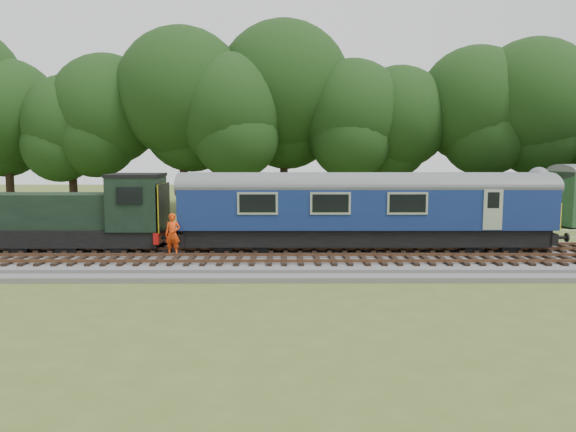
{
  "coord_description": "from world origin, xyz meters",
  "views": [
    {
      "loc": [
        -0.64,
        -26.03,
        5.22
      ],
      "look_at": [
        -0.57,
        1.4,
        2.0
      ],
      "focal_mm": 35.0,
      "sensor_mm": 36.0,
      "label": 1
    }
  ],
  "objects": [
    {
      "name": "ballast",
      "position": [
        0.0,
        0.0,
        0.17
      ],
      "size": [
        70.0,
        7.0,
        0.35
      ],
      "primitive_type": "cube",
      "color": "#4C4C4F",
      "rests_on": "ground"
    },
    {
      "name": "track_south",
      "position": [
        0.0,
        -1.6,
        0.42
      ],
      "size": [
        67.2,
        2.4,
        0.21
      ],
      "color": "black",
      "rests_on": "ballast"
    },
    {
      "name": "dmu_railcar",
      "position": [
        3.22,
        1.4,
        2.61
      ],
      "size": [
        18.05,
        2.86,
        3.88
      ],
      "color": "black",
      "rests_on": "ground"
    },
    {
      "name": "shunter_loco",
      "position": [
        -10.71,
        1.4,
        1.97
      ],
      "size": [
        8.91,
        2.6,
        3.38
      ],
      "color": "black",
      "rests_on": "ground"
    },
    {
      "name": "shed",
      "position": [
        15.28,
        16.21,
        1.39
      ],
      "size": [
        4.06,
        4.06,
        2.75
      ],
      "rotation": [
        0.0,
        0.0,
        0.24
      ],
      "color": "#19391E",
      "rests_on": "ground"
    },
    {
      "name": "worker",
      "position": [
        -5.96,
        -0.12,
        1.33
      ],
      "size": [
        0.75,
        0.53,
        1.96
      ],
      "primitive_type": "imported",
      "rotation": [
        0.0,
        0.0,
        -0.08
      ],
      "color": "#E53C0C",
      "rests_on": "ballast"
    },
    {
      "name": "fence",
      "position": [
        0.0,
        4.5,
        0.0
      ],
      "size": [
        64.0,
        0.12,
        1.0
      ],
      "primitive_type": null,
      "color": "#6B6054",
      "rests_on": "ground"
    },
    {
      "name": "tree_line",
      "position": [
        0.0,
        22.0,
        0.0
      ],
      "size": [
        70.0,
        8.0,
        18.0
      ],
      "primitive_type": null,
      "color": "black",
      "rests_on": "ground"
    },
    {
      "name": "ground",
      "position": [
        0.0,
        0.0,
        0.0
      ],
      "size": [
        120.0,
        120.0,
        0.0
      ],
      "primitive_type": "plane",
      "color": "#455A21",
      "rests_on": "ground"
    },
    {
      "name": "track_north",
      "position": [
        0.0,
        1.4,
        0.42
      ],
      "size": [
        67.2,
        2.4,
        0.21
      ],
      "color": "black",
      "rests_on": "ballast"
    }
  ]
}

